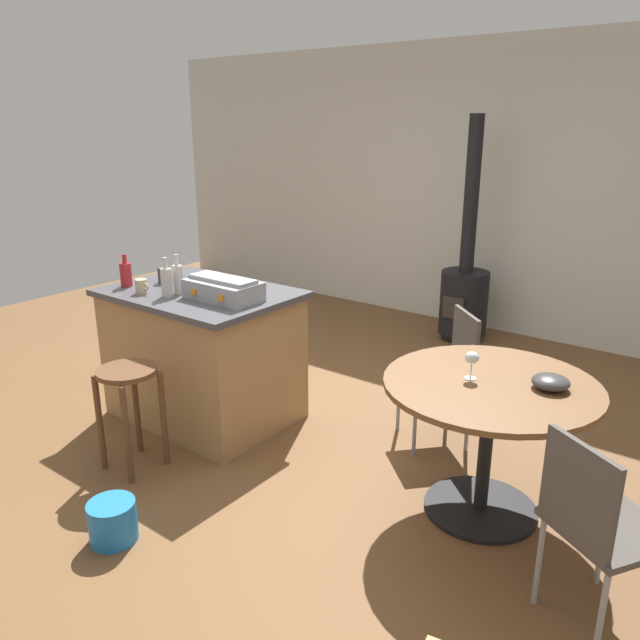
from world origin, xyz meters
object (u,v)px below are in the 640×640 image
Objects in this scene: bottle_1 at (166,282)px; cup_2 at (215,280)px; toolbox at (223,289)px; dining_table at (489,413)px; cup_0 at (164,275)px; folding_chair_near at (445,367)px; kitchen_island at (203,354)px; wood_stove at (465,288)px; folding_chair_far at (598,521)px; wooden_stool at (129,395)px; bottle_2 at (126,274)px; bottle_0 at (178,279)px; serving_bowl at (551,382)px; plastic_bucket at (113,521)px; wine_glass at (472,359)px; cup_1 at (193,283)px; cup_3 at (141,286)px.

bottle_1 reaches higher than cup_2.
toolbox is 0.32m from cup_2.
toolbox is 1.90× the size of bottle_1.
cup_0 is (-2.33, -0.11, 0.39)m from dining_table.
kitchen_island is at bearing -155.14° from folding_chair_near.
toolbox is at bearing -34.69° from cup_2.
wood_stove is (-0.74, 1.88, -0.01)m from folding_chair_near.
cup_2 is at bearing 168.81° from folding_chair_far.
folding_chair_near reaches higher than wooden_stool.
folding_chair_far is at bearing -8.08° from toolbox.
wood_stove reaches higher than bottle_2.
bottle_0 is (-2.03, -0.24, 0.44)m from dining_table.
folding_chair_near is 1.47m from toolbox.
bottle_0 reaches higher than toolbox.
serving_bowl reaches higher than plastic_bucket.
wine_glass is 0.80× the size of serving_bowl.
cup_1 is at bearing -174.68° from serving_bowl.
cup_2 reaches higher than folding_chair_near.
bottle_2 is at bearing -120.20° from cup_0.
folding_chair_near is 2.01m from cup_3.
wooden_stool is 5.31× the size of cup_0.
wooden_stool is at bearing -132.69° from folding_chair_near.
dining_table is at bearing 6.68° from bottle_0.
kitchen_island is at bearing -174.94° from serving_bowl.
bottle_0 is at bearing -106.00° from wood_stove.
cup_0 is at bearing -112.77° from wood_stove.
wooden_stool is 0.78m from plastic_bucket.
kitchen_island is 2.66m from wood_stove.
bottle_1 reaches higher than folding_chair_far.
cup_2 is 1.02× the size of cup_3.
cup_1 is at bearing -155.31° from folding_chair_near.
toolbox is 3.33× the size of wine_glass.
dining_table is 0.82m from folding_chair_far.
cup_2 reaches higher than dining_table.
bottle_2 is 2.04× the size of cup_1.
wood_stove is 3.07m from bottle_2.
folding_chair_far reaches higher than dining_table.
bottle_2 is at bearing -171.23° from serving_bowl.
toolbox reaches higher than folding_chair_near.
bottle_2 is 2.76m from serving_bowl.
cup_2 is 0.64× the size of serving_bowl.
folding_chair_near is at bearing 137.59° from folding_chair_far.
toolbox is 4.45× the size of cup_1.
folding_chair_far reaches higher than plastic_bucket.
toolbox is 1.49m from plastic_bucket.
wood_stove is 2.58m from cup_2.
toolbox is at bearing 12.22° from bottle_2.
dining_table is 9.92× the size of cup_1.
cup_3 is (0.23, -0.05, -0.04)m from bottle_2.
wood_stove is 8.74× the size of plastic_bucket.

